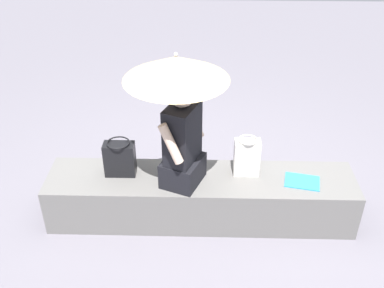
# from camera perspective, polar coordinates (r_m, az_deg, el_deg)

# --- Properties ---
(ground_plane) EXTENTS (14.00, 14.00, 0.00)m
(ground_plane) POSITION_cam_1_polar(r_m,az_deg,el_deg) (4.05, 1.07, -9.05)
(ground_plane) COLOR slate
(stone_bench) EXTENTS (2.59, 0.53, 0.42)m
(stone_bench) POSITION_cam_1_polar(r_m,az_deg,el_deg) (3.91, 1.10, -6.74)
(stone_bench) COLOR slate
(stone_bench) RESTS_ON ground
(person_seated) EXTENTS (0.39, 0.51, 0.90)m
(person_seated) POSITION_cam_1_polar(r_m,az_deg,el_deg) (3.52, -1.22, 0.31)
(person_seated) COLOR black
(person_seated) RESTS_ON stone_bench
(parasol) EXTENTS (0.78, 0.78, 1.12)m
(parasol) POSITION_cam_1_polar(r_m,az_deg,el_deg) (3.24, -2.03, 9.55)
(parasol) COLOR #B7B7BC
(parasol) RESTS_ON stone_bench
(handbag_black) EXTENTS (0.21, 0.16, 0.34)m
(handbag_black) POSITION_cam_1_polar(r_m,az_deg,el_deg) (3.77, 6.94, -1.62)
(handbag_black) COLOR silver
(handbag_black) RESTS_ON stone_bench
(tote_bag_canvas) EXTENTS (0.25, 0.19, 0.32)m
(tote_bag_canvas) POSITION_cam_1_polar(r_m,az_deg,el_deg) (3.79, -9.11, -1.81)
(tote_bag_canvas) COLOR black
(tote_bag_canvas) RESTS_ON stone_bench
(magazine) EXTENTS (0.32, 0.25, 0.01)m
(magazine) POSITION_cam_1_polar(r_m,az_deg,el_deg) (3.84, 13.74, -4.63)
(magazine) COLOR #339ED1
(magazine) RESTS_ON stone_bench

